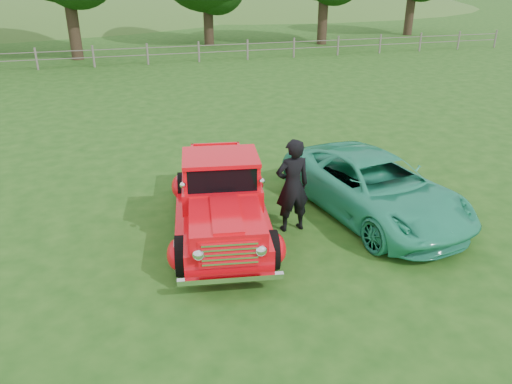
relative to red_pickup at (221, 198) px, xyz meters
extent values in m
plane|color=#1D4D14|center=(0.24, -1.17, -0.80)|extent=(140.00, 140.00, 0.00)
ellipsoid|color=#3B6324|center=(20.24, 60.83, -4.65)|extent=(72.00, 52.00, 14.00)
cube|color=slate|center=(0.24, 20.83, -0.25)|extent=(48.00, 0.04, 0.04)
cube|color=slate|center=(0.24, 20.83, 0.15)|extent=(48.00, 0.04, 0.04)
cylinder|color=#2F2217|center=(-3.76, 23.83, 1.62)|extent=(0.70, 0.70, 4.84)
cylinder|color=#2F2217|center=(5.24, 27.83, 1.07)|extent=(0.70, 0.70, 3.74)
cylinder|color=#2F2217|center=(13.24, 25.83, 1.40)|extent=(0.70, 0.70, 4.40)
cylinder|color=#2F2217|center=(22.24, 28.83, 1.29)|extent=(0.70, 0.70, 4.18)
cylinder|color=black|center=(-1.06, -1.37, -0.42)|extent=(0.36, 0.79, 0.76)
cylinder|color=black|center=(0.58, -1.62, -0.42)|extent=(0.36, 0.79, 0.76)
cylinder|color=black|center=(-0.57, 1.70, -0.42)|extent=(0.36, 0.79, 0.76)
cylinder|color=black|center=(1.07, 1.44, -0.42)|extent=(0.36, 0.79, 0.76)
cube|color=red|center=(0.01, 0.04, -0.22)|extent=(2.26, 4.79, 0.44)
ellipsoid|color=red|center=(-1.12, -1.35, -0.38)|extent=(0.53, 0.80, 0.54)
ellipsoid|color=red|center=(0.65, -1.63, -0.38)|extent=(0.53, 0.80, 0.54)
ellipsoid|color=red|center=(-0.64, 1.71, -0.38)|extent=(0.53, 0.80, 0.54)
ellipsoid|color=red|center=(1.14, 1.43, -0.38)|extent=(0.53, 0.80, 0.54)
cube|color=red|center=(-0.24, -1.49, 0.17)|extent=(1.56, 1.79, 0.42)
cube|color=red|center=(-0.01, -0.06, 0.19)|extent=(1.79, 1.58, 0.44)
cube|color=black|center=(-0.01, -0.06, 0.66)|extent=(1.60, 1.33, 0.50)
cube|color=red|center=(-0.01, -0.06, 0.94)|extent=(1.69, 1.44, 0.08)
cube|color=red|center=(0.22, 1.37, 0.15)|extent=(1.47, 2.11, 0.45)
cube|color=white|center=(-0.36, -2.29, 0.05)|extent=(1.07, 0.26, 0.50)
cube|color=white|center=(-0.38, -2.39, -0.38)|extent=(1.80, 0.38, 0.10)
cube|color=white|center=(0.38, 2.43, -0.38)|extent=(1.70, 0.36, 0.10)
imported|color=#2BAC80|center=(3.50, -0.13, -0.10)|extent=(3.13, 5.31, 1.39)
imported|color=black|center=(1.47, -0.29, 0.23)|extent=(0.77, 0.53, 2.06)
camera|label=1|loc=(-1.93, -9.29, 4.44)|focal=35.00mm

